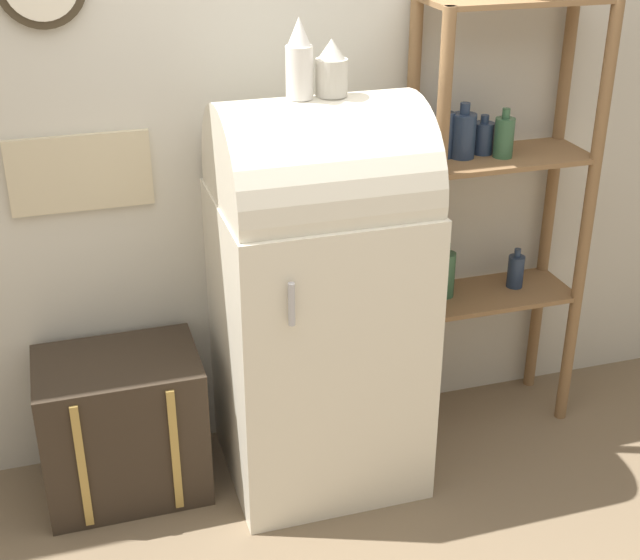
# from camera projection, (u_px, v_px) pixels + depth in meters

# --- Properties ---
(ground_plane) EXTENTS (12.00, 12.00, 0.00)m
(ground_plane) POSITION_uv_depth(u_px,v_px,m) (334.00, 495.00, 3.51)
(ground_plane) COLOR #7A664C
(wall_back) EXTENTS (7.00, 0.09, 2.70)m
(wall_back) POSITION_uv_depth(u_px,v_px,m) (289.00, 122.00, 3.41)
(wall_back) COLOR beige
(wall_back) RESTS_ON ground_plane
(refrigerator) EXTENTS (0.73, 0.71, 1.54)m
(refrigerator) POSITION_uv_depth(u_px,v_px,m) (318.00, 291.00, 3.34)
(refrigerator) COLOR silver
(refrigerator) RESTS_ON ground_plane
(suitcase_trunk) EXTENTS (0.61, 0.44, 0.58)m
(suitcase_trunk) POSITION_uv_depth(u_px,v_px,m) (123.00, 425.00, 3.44)
(suitcase_trunk) COLOR #33281E
(suitcase_trunk) RESTS_ON ground_plane
(shelf_unit) EXTENTS (0.71, 0.34, 1.81)m
(shelf_unit) POSITION_uv_depth(u_px,v_px,m) (494.00, 196.00, 3.58)
(shelf_unit) COLOR olive
(shelf_unit) RESTS_ON ground_plane
(vase_left) EXTENTS (0.09, 0.09, 0.27)m
(vase_left) POSITION_uv_depth(u_px,v_px,m) (299.00, 61.00, 2.96)
(vase_left) COLOR white
(vase_left) RESTS_ON refrigerator
(vase_center) EXTENTS (0.11, 0.11, 0.19)m
(vase_center) POSITION_uv_depth(u_px,v_px,m) (332.00, 69.00, 3.00)
(vase_center) COLOR beige
(vase_center) RESTS_ON refrigerator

